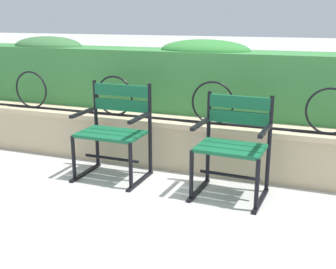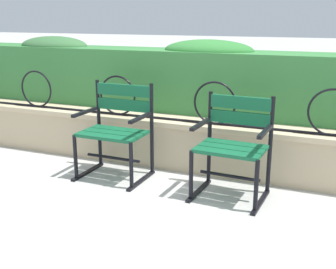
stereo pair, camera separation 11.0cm
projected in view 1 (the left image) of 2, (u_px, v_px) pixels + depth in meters
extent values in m
plane|color=#B7B5AF|center=(163.00, 201.00, 3.60)|extent=(60.00, 60.00, 0.00)
cube|color=tan|center=(194.00, 147.00, 4.32)|extent=(7.41, 0.35, 0.45)
cube|color=#CBB58F|center=(195.00, 123.00, 4.25)|extent=(7.41, 0.41, 0.05)
cylinder|color=black|center=(192.00, 121.00, 4.18)|extent=(6.87, 0.02, 0.02)
torus|color=black|center=(31.00, 90.00, 4.78)|extent=(0.42, 0.02, 0.42)
torus|color=black|center=(114.00, 96.00, 4.42)|extent=(0.42, 0.02, 0.42)
torus|color=black|center=(213.00, 103.00, 4.06)|extent=(0.42, 0.02, 0.42)
torus|color=black|center=(330.00, 111.00, 3.69)|extent=(0.42, 0.02, 0.42)
cube|color=#387A3D|center=(208.00, 82.00, 4.57)|extent=(7.27, 0.56, 0.66)
ellipsoid|color=#3A6A3B|center=(48.00, 46.00, 5.18)|extent=(0.91, 0.51, 0.23)
ellipsoid|color=#307534|center=(205.00, 51.00, 4.50)|extent=(0.98, 0.51, 0.23)
cube|color=#145B38|center=(103.00, 138.00, 3.87)|extent=(0.60, 0.13, 0.03)
cube|color=#145B38|center=(111.00, 134.00, 3.99)|extent=(0.60, 0.13, 0.03)
cube|color=#145B38|center=(118.00, 131.00, 4.11)|extent=(0.60, 0.13, 0.03)
cube|color=#145B38|center=(121.00, 90.00, 4.11)|extent=(0.60, 0.04, 0.11)
cube|color=#145B38|center=(122.00, 105.00, 4.15)|extent=(0.60, 0.04, 0.11)
cylinder|color=black|center=(150.00, 130.00, 4.10)|extent=(0.04, 0.04, 0.90)
cylinder|color=black|center=(131.00, 166.00, 3.78)|extent=(0.04, 0.04, 0.44)
cube|color=black|center=(140.00, 181.00, 4.00)|extent=(0.05, 0.52, 0.02)
cube|color=black|center=(139.00, 118.00, 3.84)|extent=(0.04, 0.40, 0.03)
cylinder|color=black|center=(96.00, 124.00, 4.31)|extent=(0.04, 0.04, 0.90)
cylinder|color=black|center=(74.00, 159.00, 3.99)|extent=(0.04, 0.04, 0.44)
cube|color=black|center=(86.00, 173.00, 4.21)|extent=(0.05, 0.52, 0.02)
cube|color=black|center=(82.00, 113.00, 4.05)|extent=(0.04, 0.40, 0.03)
cylinder|color=black|center=(112.00, 158.00, 4.06)|extent=(0.57, 0.03, 0.03)
cube|color=#145B38|center=(226.00, 153.00, 3.44)|extent=(0.56, 0.15, 0.03)
cube|color=#145B38|center=(231.00, 148.00, 3.56)|extent=(0.56, 0.15, 0.03)
cube|color=#145B38|center=(235.00, 144.00, 3.68)|extent=(0.56, 0.15, 0.03)
cube|color=#145B38|center=(240.00, 102.00, 3.68)|extent=(0.55, 0.06, 0.11)
cube|color=#145B38|center=(239.00, 118.00, 3.72)|extent=(0.55, 0.06, 0.11)
cylinder|color=black|center=(269.00, 145.00, 3.67)|extent=(0.04, 0.04, 0.86)
cylinder|color=black|center=(257.00, 186.00, 3.35)|extent=(0.04, 0.04, 0.44)
cube|color=black|center=(260.00, 201.00, 3.57)|extent=(0.06, 0.52, 0.02)
cube|color=black|center=(265.00, 131.00, 3.41)|extent=(0.05, 0.40, 0.03)
cylinder|color=black|center=(208.00, 138.00, 3.88)|extent=(0.04, 0.04, 0.86)
cylinder|color=black|center=(191.00, 176.00, 3.56)|extent=(0.04, 0.04, 0.44)
cube|color=black|center=(199.00, 190.00, 3.78)|extent=(0.06, 0.52, 0.02)
cube|color=black|center=(200.00, 124.00, 3.62)|extent=(0.05, 0.40, 0.03)
cylinder|color=black|center=(229.00, 175.00, 3.63)|extent=(0.52, 0.05, 0.03)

